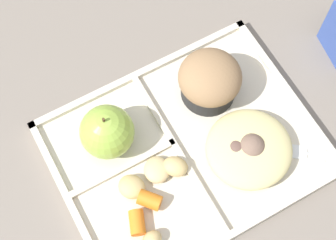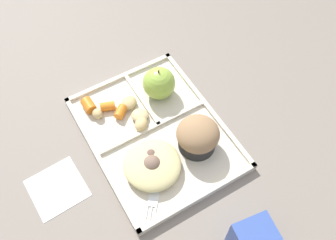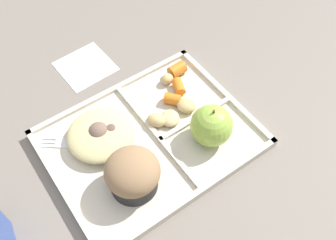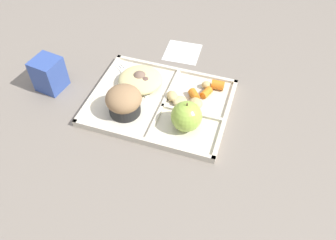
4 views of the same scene
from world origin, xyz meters
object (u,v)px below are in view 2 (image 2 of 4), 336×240
Objects in this scene: green_apple at (159,83)px; bran_muffin at (198,136)px; lunch_tray at (155,133)px; plastic_fork at (156,184)px.

green_apple reaches higher than bran_muffin.
green_apple reaches higher than lunch_tray.
green_apple reaches higher than plastic_fork.
green_apple is 0.60× the size of plastic_fork.
lunch_tray is 0.12m from plastic_fork.
plastic_fork is (0.10, -0.06, 0.01)m from lunch_tray.
lunch_tray is 4.43× the size of green_apple.
green_apple is 0.15m from bran_muffin.
bran_muffin is at bearing 106.21° from plastic_fork.
lunch_tray is at bearing -140.73° from bran_muffin.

